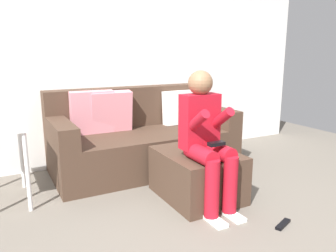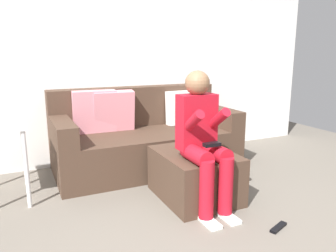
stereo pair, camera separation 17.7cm
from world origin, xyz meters
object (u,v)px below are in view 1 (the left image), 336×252
ottoman (197,174)px  person_seated (207,137)px  remote_near_ottoman (283,224)px  couch_sectional (141,138)px

ottoman → person_seated: (-0.05, -0.21, 0.42)m
ottoman → remote_near_ottoman: 0.86m
couch_sectional → ottoman: (0.12, -1.01, -0.13)m
couch_sectional → person_seated: (0.07, -1.22, 0.28)m
couch_sectional → person_seated: bearing=-86.7°
couch_sectional → ottoman: couch_sectional is taller
ottoman → remote_near_ottoman: (0.30, -0.77, -0.21)m
person_seated → remote_near_ottoman: bearing=-58.0°
person_seated → ottoman: bearing=77.3°
couch_sectional → ottoman: size_ratio=2.63×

